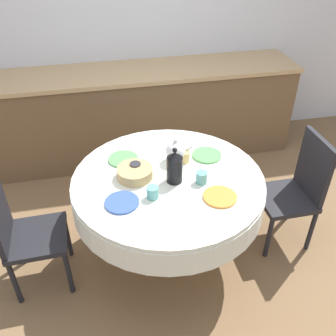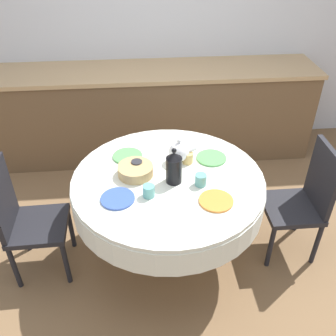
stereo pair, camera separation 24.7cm
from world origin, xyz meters
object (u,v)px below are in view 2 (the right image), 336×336
object	(u,v)px
chair_right	(24,217)
chair_left	(304,198)
teapot	(179,152)
coffee_carafe	(174,168)

from	to	relation	value
chair_right	chair_left	bearing A→B (deg)	89.32
chair_right	teapot	bearing A→B (deg)	99.45
teapot	chair_left	bearing A→B (deg)	-11.48
chair_right	teapot	size ratio (longest dim) A/B	4.65
chair_left	coffee_carafe	xyz separation A→B (m)	(-0.97, -0.04, 0.37)
coffee_carafe	teapot	world-z (taller)	coffee_carafe
chair_right	coffee_carafe	size ratio (longest dim) A/B	3.57
coffee_carafe	teapot	xyz separation A→B (m)	(0.06, 0.23, -0.03)
chair_right	coffee_carafe	distance (m)	1.10
chair_left	teapot	xyz separation A→B (m)	(-0.91, 0.18, 0.34)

